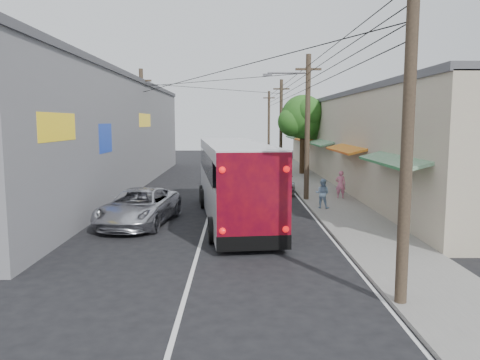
# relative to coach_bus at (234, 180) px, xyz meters

# --- Properties ---
(ground) EXTENTS (120.00, 120.00, 0.00)m
(ground) POSITION_rel_coach_bus_xyz_m (-1.19, -8.24, -1.79)
(ground) COLOR black
(ground) RESTS_ON ground
(sidewalk) EXTENTS (3.00, 80.00, 0.12)m
(sidewalk) POSITION_rel_coach_bus_xyz_m (5.31, 11.76, -1.73)
(sidewalk) COLOR slate
(sidewalk) RESTS_ON ground
(building_right) EXTENTS (7.09, 40.00, 6.25)m
(building_right) POSITION_rel_coach_bus_xyz_m (9.80, 13.76, 1.36)
(building_right) COLOR #B3AD8E
(building_right) RESTS_ON ground
(building_left) EXTENTS (7.20, 36.00, 7.25)m
(building_left) POSITION_rel_coach_bus_xyz_m (-9.69, 9.75, 1.86)
(building_left) COLOR gray
(building_left) RESTS_ON ground
(utility_poles) EXTENTS (11.80, 45.28, 8.00)m
(utility_poles) POSITION_rel_coach_bus_xyz_m (1.94, 12.08, 2.34)
(utility_poles) COLOR #473828
(utility_poles) RESTS_ON ground
(street_tree) EXTENTS (4.40, 4.00, 6.60)m
(street_tree) POSITION_rel_coach_bus_xyz_m (5.68, 17.77, 2.88)
(street_tree) COLOR #3F2B19
(street_tree) RESTS_ON ground
(coach_bus) EXTENTS (3.85, 12.20, 3.46)m
(coach_bus) POSITION_rel_coach_bus_xyz_m (0.00, 0.00, 0.00)
(coach_bus) COLOR silver
(coach_bus) RESTS_ON ground
(jeepney) EXTENTS (3.22, 5.78, 1.53)m
(jeepney) POSITION_rel_coach_bus_xyz_m (-4.05, -1.13, -1.03)
(jeepney) COLOR silver
(jeepney) RESTS_ON ground
(parked_suv) EXTENTS (2.29, 5.26, 1.51)m
(parked_suv) POSITION_rel_coach_bus_xyz_m (2.61, 8.38, -1.04)
(parked_suv) COLOR #97989E
(parked_suv) RESTS_ON ground
(parked_car_mid) EXTENTS (2.20, 4.68, 1.55)m
(parked_car_mid) POSITION_rel_coach_bus_xyz_m (2.61, 15.92, -1.02)
(parked_car_mid) COLOR #232227
(parked_car_mid) RESTS_ON ground
(parked_car_far) EXTENTS (2.07, 4.90, 1.57)m
(parked_car_far) POSITION_rel_coach_bus_xyz_m (2.61, 21.50, -1.00)
(parked_car_far) COLOR black
(parked_car_far) RESTS_ON ground
(pedestrian_near) EXTENTS (0.62, 0.46, 1.55)m
(pedestrian_near) POSITION_rel_coach_bus_xyz_m (5.99, 5.10, -0.90)
(pedestrian_near) COLOR pink
(pedestrian_near) RESTS_ON sidewalk
(pedestrian_far) EXTENTS (0.88, 0.80, 1.47)m
(pedestrian_far) POSITION_rel_coach_bus_xyz_m (4.40, 2.01, -0.94)
(pedestrian_far) COLOR #91B0D3
(pedestrian_far) RESTS_ON sidewalk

